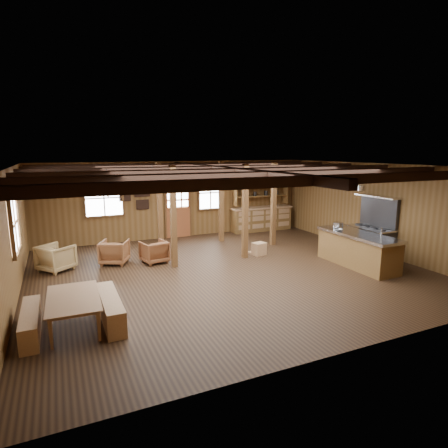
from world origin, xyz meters
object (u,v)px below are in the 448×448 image
Objects in this scene: dining_table at (76,312)px; armchair_c at (56,258)px; kitchen_island at (358,249)px; commercial_range at (371,236)px; armchair_b at (114,252)px; armchair_a at (154,252)px.

dining_table is 3.72m from armchair_c.
dining_table is (-7.38, -0.71, -0.19)m from kitchen_island.
armchair_b is (-7.33, 2.31, -0.27)m from commercial_range.
armchair_b is (1.22, 3.72, 0.05)m from dining_table.
kitchen_island reaches higher than armchair_c.
armchair_c is at bearing 6.14° from dining_table.
armchair_c is (-1.52, -0.01, 0.02)m from armchair_b.
kitchen_island is at bearing -149.39° from commercial_range.
armchair_a is 2.61m from armchair_c.
armchair_a reaches higher than dining_table.
kitchen_island is at bearing -83.00° from dining_table.
commercial_range is 2.48× the size of armchair_b.
commercial_range reaches higher than armchair_c.
kitchen_island is at bearing 141.15° from armchair_a.
kitchen_island is 5.75m from armchair_a.
armchair_b is 0.95× the size of armchair_c.
commercial_range reaches higher than dining_table.
commercial_range is 2.34× the size of armchair_c.
commercial_range reaches higher than armchair_a.
armchair_a is at bearing 152.34° from kitchen_island.
commercial_range reaches higher than armchair_b.
armchair_c reaches higher than dining_table.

